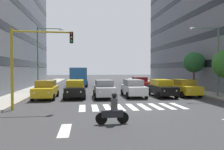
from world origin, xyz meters
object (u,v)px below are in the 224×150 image
at_px(car_row2_0, 140,83).
at_px(street_lamp_left, 213,53).
at_px(car_4, 75,89).
at_px(street_lamp_right, 42,52).
at_px(car_3, 104,89).
at_px(traffic_light_gantry, 30,56).
at_px(bus_behind_traffic, 79,75).
at_px(car_1, 162,88).
at_px(street_tree_1, 194,62).
at_px(car_0, 184,87).
at_px(car_2, 133,88).
at_px(motorcycle_with_rider, 113,111).
at_px(car_5, 46,89).

xyz_separation_m(car_row2_0, street_lamp_left, (-4.77, 9.10, 3.39)).
xyz_separation_m(car_4, street_lamp_right, (4.42, -6.96, 4.07)).
height_order(car_3, traffic_light_gantry, traffic_light_gantry).
bearing_deg(bus_behind_traffic, car_4, 90.00).
height_order(car_1, bus_behind_traffic, bus_behind_traffic).
height_order(car_row2_0, street_tree_1, street_tree_1).
bearing_deg(car_row2_0, car_0, 111.27).
bearing_deg(car_4, traffic_light_gantry, 64.99).
relative_size(car_1, car_row2_0, 1.00).
bearing_deg(street_lamp_right, street_tree_1, 171.15).
bearing_deg(car_2, traffic_light_gantry, 34.93).
relative_size(motorcycle_with_rider, traffic_light_gantry, 0.31).
bearing_deg(street_tree_1, street_lamp_left, 77.93).
bearing_deg(car_0, motorcycle_with_rider, 49.46).
bearing_deg(street_lamp_right, car_5, 103.33).
bearing_deg(car_3, car_5, 0.00).
relative_size(car_3, traffic_light_gantry, 0.81).
bearing_deg(car_2, car_row2_0, -109.56).
bearing_deg(car_4, car_1, 178.65).
relative_size(car_5, bus_behind_traffic, 0.42).
bearing_deg(car_1, street_lamp_left, 158.58).
distance_m(car_2, car_3, 3.01).
relative_size(car_1, car_3, 1.00).
xyz_separation_m(bus_behind_traffic, street_lamp_left, (-13.06, 17.59, 2.42)).
distance_m(car_3, car_4, 2.80).
bearing_deg(car_5, street_lamp_left, 174.13).
height_order(car_row2_0, street_lamp_left, street_lamp_left).
bearing_deg(street_lamp_right, car_2, 145.86).
relative_size(car_row2_0, traffic_light_gantry, 0.81).
bearing_deg(traffic_light_gantry, car_5, -90.58).
distance_m(bus_behind_traffic, street_tree_1, 18.53).
height_order(car_0, car_4, same).
distance_m(car_0, street_lamp_right, 17.50).
bearing_deg(car_4, car_2, -179.53).
relative_size(car_4, street_lamp_right, 0.56).
height_order(car_4, car_row2_0, same).
bearing_deg(car_0, traffic_light_gantry, 22.94).
xyz_separation_m(car_5, street_lamp_left, (-15.76, 1.62, 3.39)).
xyz_separation_m(car_0, car_1, (2.46, 0.16, 0.00)).
relative_size(car_3, car_4, 1.00).
height_order(motorcycle_with_rider, traffic_light_gantry, traffic_light_gantry).
xyz_separation_m(car_3, car_5, (5.48, 0.00, 0.00)).
bearing_deg(car_row2_0, car_4, 40.78).
distance_m(car_1, street_lamp_right, 15.43).
relative_size(street_lamp_right, street_tree_1, 1.66).
height_order(car_row2_0, street_lamp_right, street_lamp_right).
bearing_deg(street_tree_1, car_0, 51.48).
height_order(car_3, street_tree_1, street_tree_1).
xyz_separation_m(car_0, car_4, (11.09, -0.04, 0.00)).
distance_m(motorcycle_with_rider, street_lamp_right, 19.04).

